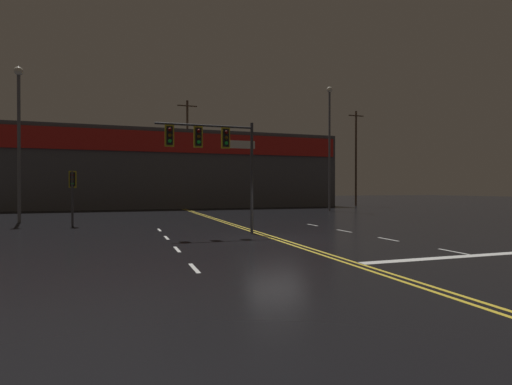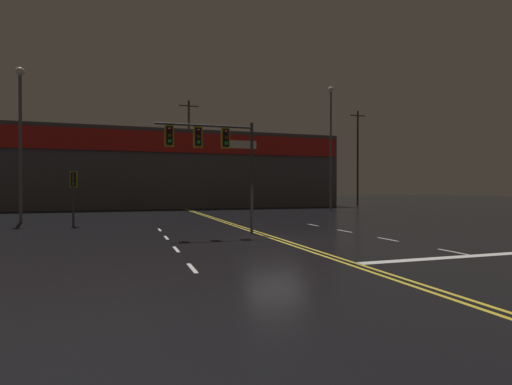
{
  "view_description": "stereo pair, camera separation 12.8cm",
  "coord_description": "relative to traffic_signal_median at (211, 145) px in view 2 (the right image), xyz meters",
  "views": [
    {
      "loc": [
        -6.39,
        -16.29,
        2.18
      ],
      "look_at": [
        0.0,
        2.71,
        2.0
      ],
      "focal_mm": 28.0,
      "sensor_mm": 36.0,
      "label": 1
    },
    {
      "loc": [
        -6.27,
        -16.33,
        2.18
      ],
      "look_at": [
        0.0,
        2.71,
        2.0
      ],
      "focal_mm": 28.0,
      "sensor_mm": 36.0,
      "label": 2
    }
  ],
  "objects": [
    {
      "name": "traffic_signal_median",
      "position": [
        0.0,
        0.0,
        0.0
      ],
      "size": [
        4.67,
        0.36,
        5.39
      ],
      "color": "#38383D",
      "rests_on": "ground"
    },
    {
      "name": "streetlight_near_right",
      "position": [
        15.53,
        16.73,
        3.35
      ],
      "size": [
        0.56,
        0.56,
        12.31
      ],
      "color": "#59595E",
      "rests_on": "ground"
    },
    {
      "name": "road_markings",
      "position": [
        3.22,
        -3.28,
        -4.22
      ],
      "size": [
        13.43,
        60.0,
        0.01
      ],
      "color": "gold",
      "rests_on": "ground"
    },
    {
      "name": "traffic_signal_corner_northwest",
      "position": [
        -6.74,
        7.11,
        -1.85
      ],
      "size": [
        0.42,
        0.36,
        3.24
      ],
      "color": "#38383D",
      "rests_on": "ground"
    },
    {
      "name": "ground_plane",
      "position": [
        2.4,
        -2.15,
        -4.23
      ],
      "size": [
        200.0,
        200.0,
        0.0
      ],
      "primitive_type": "plane",
      "color": "black"
    },
    {
      "name": "streetlight_near_left",
      "position": [
        -10.32,
        10.97,
        2.16
      ],
      "size": [
        0.56,
        0.56,
        10.09
      ],
      "color": "#59595E",
      "rests_on": "ground"
    },
    {
      "name": "utility_pole_row",
      "position": [
        3.83,
        26.47,
        1.83
      ],
      "size": [
        46.4,
        0.26,
        12.28
      ],
      "color": "#4C3828",
      "rests_on": "ground"
    },
    {
      "name": "building_backdrop",
      "position": [
        2.4,
        30.48,
        0.19
      ],
      "size": [
        37.61,
        10.23,
        8.8
      ],
      "color": "#4C4C51",
      "rests_on": "ground"
    }
  ]
}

